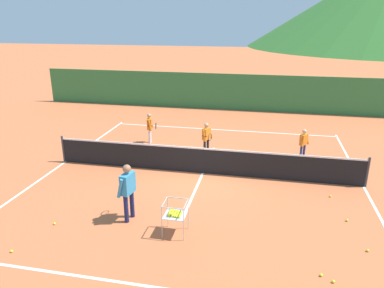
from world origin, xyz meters
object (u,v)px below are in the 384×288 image
Objects in this scene: instructor at (128,187)px; student_0 at (150,126)px; student_2 at (304,141)px; tennis_ball_5 at (12,251)px; tennis_ball_6 at (347,220)px; tennis_ball_8 at (330,196)px; tennis_ball_3 at (333,281)px; student_1 at (207,136)px; tennis_net at (203,160)px; tennis_ball_2 at (54,224)px; tennis_ball_0 at (368,250)px; tennis_ball_1 at (321,275)px; ball_cart at (175,213)px.

instructor is 1.20× the size of student_0.
student_2 reaches higher than tennis_ball_5.
instructor is at bearing -131.42° from student_2.
tennis_ball_6 is 1.44m from tennis_ball_8.
student_2 reaches higher than tennis_ball_3.
instructor is 5.60m from student_1.
tennis_net is at bearing -148.91° from student_2.
student_2 is 9.52m from tennis_ball_2.
tennis_ball_0 is at bearing -80.45° from tennis_ball_8.
tennis_ball_0 is at bearing -79.54° from student_2.
tennis_ball_3 is at bearing -97.10° from tennis_ball_8.
tennis_ball_6 is (7.85, 1.82, 0.00)m from tennis_ball_2.
instructor reaches higher than tennis_ball_3.
tennis_ball_3 is at bearing -16.89° from instructor.
student_2 is at bearing 89.17° from tennis_ball_1.
tennis_ball_0 is 1.00× the size of tennis_ball_1.
student_0 reaches higher than tennis_ball_6.
tennis_ball_3 is 1.00× the size of tennis_ball_6.
student_0 is 8.15m from tennis_ball_8.
instructor is 6.32m from tennis_ball_8.
tennis_ball_8 is at bearing 29.99° from tennis_ball_5.
student_2 is 4.76m from tennis_ball_6.
student_1 is 19.80× the size of tennis_ball_5.
student_0 is 2.84m from student_1.
ball_cart is 13.22× the size of tennis_ball_5.
tennis_ball_8 is (0.64, -3.21, -0.71)m from student_2.
tennis_ball_5 is at bearing -137.47° from instructor.
student_1 is at bearing 95.91° from tennis_net.
tennis_ball_5 is at bearing -95.29° from student_0.
tennis_ball_0 is 1.65m from tennis_ball_3.
tennis_ball_0 is at bearing -40.94° from student_0.
tennis_ball_1 is at bearing -100.62° from tennis_ball_8.
tennis_ball_1 is at bearing -50.49° from student_0.
instructor is 6.12m from tennis_ball_6.
ball_cart is at bearing -161.09° from tennis_ball_6.
ball_cart is at bearing 4.61° from tennis_ball_2.
tennis_ball_0 is 1.00× the size of tennis_ball_8.
tennis_ball_1 is at bearing -15.91° from instructor.
student_1 is at bearing 62.92° from tennis_ball_2.
tennis_ball_1 is (-1.21, -1.16, 0.00)m from tennis_ball_0.
tennis_ball_8 is (4.46, -2.92, -0.78)m from student_1.
tennis_ball_8 is (4.26, -1.02, -0.47)m from tennis_net.
tennis_ball_0 is at bearing 3.18° from tennis_ball_2.
student_0 is at bearing 102.81° from instructor.
student_1 is 19.80× the size of tennis_ball_2.
student_2 is at bearing 31.09° from tennis_net.
tennis_ball_0 is (4.76, 0.18, -0.56)m from ball_cart.
tennis_ball_3 is at bearing -50.08° from student_0.
tennis_ball_1 is 1.00× the size of tennis_ball_2.
tennis_ball_6 is at bearing -79.25° from student_2.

